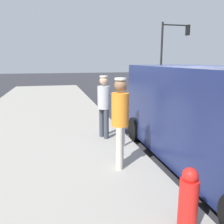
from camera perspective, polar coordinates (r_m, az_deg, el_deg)
ground_plane at (r=6.37m, az=15.50°, el=-9.12°), size 80.00×80.00×0.00m
sidewalk_slab at (r=5.61m, az=-18.19°, el=-11.48°), size 5.00×32.00×0.15m
parking_meter_near at (r=5.82m, az=2.87°, el=1.41°), size 0.14×0.18×1.52m
pedestrian_in_orange at (r=4.64m, az=1.96°, el=-1.20°), size 0.34×0.35×1.80m
pedestrian_in_gray at (r=6.51m, az=-1.98°, el=2.23°), size 0.34×0.34×1.72m
parked_van at (r=5.32m, az=22.91°, el=-0.87°), size 2.18×5.22×2.15m
traffic_light_corner at (r=20.27m, az=14.07°, el=15.42°), size 2.48×0.42×5.20m
fire_hydrant at (r=3.29m, az=17.83°, el=-19.61°), size 0.24×0.24×0.86m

